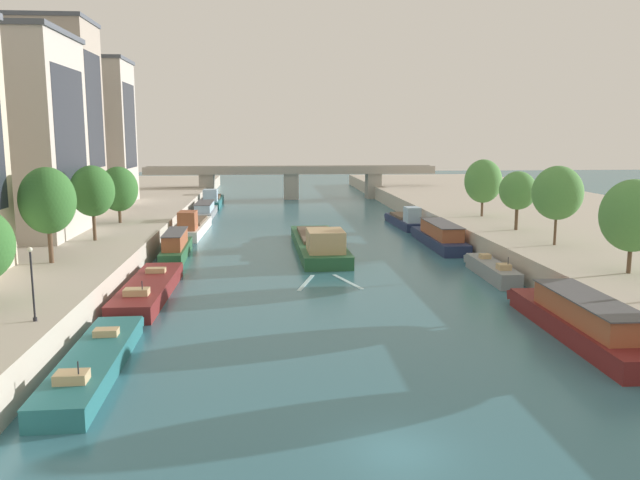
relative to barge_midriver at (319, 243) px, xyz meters
The scene contains 26 objects.
ground_plane 44.12m from the barge_midriver, 90.73° to the right, with size 400.00×400.00×0.00m, color #336675.
quay_left 36.71m from the barge_midriver, 162.73° to the left, with size 36.00×170.00×2.45m, color #B7AD9E.
quay_right 35.63m from the barge_midriver, 17.80° to the left, with size 36.00×170.00×2.45m, color #B7AD9E.
barge_midriver is the anchor object (origin of this frame).
wake_behind_barge 14.19m from the barge_midriver, 92.06° to the right, with size 5.60×5.92×0.03m.
moored_boat_left_end 37.21m from the barge_midriver, 113.64° to the right, with size 2.96×15.07×2.22m.
moored_boat_left_midway 23.28m from the barge_midriver, 129.77° to the right, with size 3.43×16.12×2.36m.
moored_boat_left_downstream 15.05m from the barge_midriver, behind, with size 2.49×12.65×2.82m.
moored_boat_left_near 20.54m from the barge_midriver, 136.54° to the left, with size 3.22×16.53×3.50m.
moored_boat_left_far 35.72m from the barge_midriver, 115.00° to the left, with size 2.93×14.39×2.27m.
moored_boat_left_gap_after 50.13m from the barge_midriver, 107.61° to the left, with size 3.33×16.01×3.29m.
moored_boat_right_gap_after 33.73m from the barge_midriver, 65.77° to the right, with size 3.51×16.68×2.80m.
moored_boat_right_lone 19.63m from the barge_midriver, 43.17° to the right, with size 2.12×10.90×2.44m.
moored_boat_right_far 14.31m from the barge_midriver, 11.16° to the left, with size 3.08×15.82×2.80m.
moored_boat_right_midway 23.04m from the barge_midriver, 54.10° to the left, with size 2.90×13.79×3.14m.
tree_left_far 28.52m from the barge_midriver, 145.12° to the right, with size 4.34×4.34×7.63m.
tree_left_past_mid 23.59m from the barge_midriver, 167.65° to the right, with size 4.19×4.19×7.23m.
tree_left_end_of_row 24.46m from the barge_midriver, 161.13° to the left, with size 4.42×4.42×6.51m.
tree_right_distant 32.06m from the barge_midriver, 48.29° to the right, with size 4.67×4.67×6.95m.
tree_right_third 24.65m from the barge_midriver, 28.16° to the right, with size 4.58×4.58×7.33m.
tree_right_nearest 21.97m from the barge_midriver, ahead, with size 3.91×3.91×6.30m.
tree_right_far 24.30m from the barge_midriver, 24.93° to the left, with size 4.61×4.61×7.11m.
lamppost_left_bank 37.53m from the barge_midriver, 119.51° to the right, with size 0.28×0.28×4.14m.
building_left_middle 39.24m from the barge_midriver, 152.63° to the left, with size 11.59×9.71×24.30m.
building_left_corner 47.12m from the barge_midriver, 135.86° to the left, with size 14.21×10.10×21.23m.
bridge_far 59.06m from the barge_midriver, 90.55° to the left, with size 56.98×4.40×6.47m.
Camera 1 is at (-5.15, -23.40, 12.54)m, focal length 35.81 mm.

